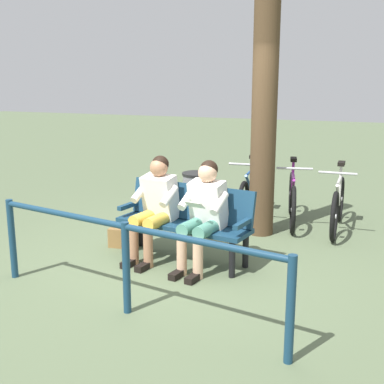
{
  "coord_description": "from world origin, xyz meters",
  "views": [
    {
      "loc": [
        -2.2,
        4.97,
        2.09
      ],
      "look_at": [
        -0.09,
        -0.45,
        0.75
      ],
      "focal_mm": 47.09,
      "sensor_mm": 36.0,
      "label": 1
    }
  ],
  "objects_px": {
    "bicycle_green": "(338,205)",
    "person_companion": "(155,203)",
    "tree_trunk": "(264,120)",
    "litter_bin": "(197,201)",
    "bicycle_silver": "(250,194)",
    "handbag": "(121,238)",
    "person_reading": "(204,210)",
    "bicycle_blue": "(292,199)",
    "bench": "(186,217)"
  },
  "relations": [
    {
      "from": "handbag",
      "to": "bicycle_blue",
      "type": "bearing_deg",
      "value": -134.18
    },
    {
      "from": "tree_trunk",
      "to": "bicycle_green",
      "type": "distance_m",
      "value": 1.61
    },
    {
      "from": "bench",
      "to": "bicycle_green",
      "type": "height_order",
      "value": "bicycle_green"
    },
    {
      "from": "person_reading",
      "to": "person_companion",
      "type": "distance_m",
      "value": 0.64
    },
    {
      "from": "tree_trunk",
      "to": "bicycle_silver",
      "type": "height_order",
      "value": "tree_trunk"
    },
    {
      "from": "person_reading",
      "to": "person_companion",
      "type": "height_order",
      "value": "same"
    },
    {
      "from": "bicycle_silver",
      "to": "bicycle_green",
      "type": "bearing_deg",
      "value": 77.1
    },
    {
      "from": "litter_bin",
      "to": "bicycle_blue",
      "type": "height_order",
      "value": "bicycle_blue"
    },
    {
      "from": "bench",
      "to": "tree_trunk",
      "type": "relative_size",
      "value": 0.54
    },
    {
      "from": "bench",
      "to": "person_reading",
      "type": "xyz_separation_m",
      "value": [
        -0.29,
        0.21,
        0.16
      ]
    },
    {
      "from": "bench",
      "to": "tree_trunk",
      "type": "height_order",
      "value": "tree_trunk"
    },
    {
      "from": "person_reading",
      "to": "bicycle_green",
      "type": "relative_size",
      "value": 0.71
    },
    {
      "from": "handbag",
      "to": "bicycle_green",
      "type": "xyz_separation_m",
      "value": [
        -2.44,
        -1.72,
        0.24
      ]
    },
    {
      "from": "person_companion",
      "to": "bicycle_green",
      "type": "xyz_separation_m",
      "value": [
        -1.87,
        -1.9,
        -0.3
      ]
    },
    {
      "from": "person_companion",
      "to": "tree_trunk",
      "type": "distance_m",
      "value": 1.87
    },
    {
      "from": "litter_bin",
      "to": "handbag",
      "type": "bearing_deg",
      "value": 59.57
    },
    {
      "from": "litter_bin",
      "to": "bicycle_blue",
      "type": "relative_size",
      "value": 0.49
    },
    {
      "from": "person_companion",
      "to": "tree_trunk",
      "type": "relative_size",
      "value": 0.39
    },
    {
      "from": "person_companion",
      "to": "handbag",
      "type": "height_order",
      "value": "person_companion"
    },
    {
      "from": "bicycle_blue",
      "to": "tree_trunk",
      "type": "bearing_deg",
      "value": -36.41
    },
    {
      "from": "person_reading",
      "to": "bicycle_green",
      "type": "distance_m",
      "value": 2.38
    },
    {
      "from": "handbag",
      "to": "litter_bin",
      "type": "relative_size",
      "value": 0.37
    },
    {
      "from": "bicycle_blue",
      "to": "bicycle_silver",
      "type": "distance_m",
      "value": 0.65
    },
    {
      "from": "bicycle_green",
      "to": "person_companion",
      "type": "bearing_deg",
      "value": -45.58
    },
    {
      "from": "tree_trunk",
      "to": "bicycle_silver",
      "type": "distance_m",
      "value": 1.43
    },
    {
      "from": "litter_bin",
      "to": "person_companion",
      "type": "bearing_deg",
      "value": 87.6
    },
    {
      "from": "bench",
      "to": "person_reading",
      "type": "relative_size",
      "value": 1.38
    },
    {
      "from": "bicycle_green",
      "to": "bicycle_silver",
      "type": "distance_m",
      "value": 1.31
    },
    {
      "from": "litter_bin",
      "to": "bicycle_silver",
      "type": "height_order",
      "value": "bicycle_silver"
    },
    {
      "from": "person_companion",
      "to": "bench",
      "type": "bearing_deg",
      "value": -152.67
    },
    {
      "from": "handbag",
      "to": "litter_bin",
      "type": "bearing_deg",
      "value": -120.43
    },
    {
      "from": "bench",
      "to": "handbag",
      "type": "relative_size",
      "value": 5.52
    },
    {
      "from": "person_reading",
      "to": "litter_bin",
      "type": "height_order",
      "value": "person_reading"
    },
    {
      "from": "person_reading",
      "to": "litter_bin",
      "type": "distance_m",
      "value": 1.48
    },
    {
      "from": "bicycle_blue",
      "to": "bicycle_green",
      "type": "bearing_deg",
      "value": 67.75
    },
    {
      "from": "bench",
      "to": "person_companion",
      "type": "height_order",
      "value": "person_companion"
    },
    {
      "from": "litter_bin",
      "to": "bicycle_silver",
      "type": "relative_size",
      "value": 0.48
    },
    {
      "from": "litter_bin",
      "to": "bicycle_blue",
      "type": "xyz_separation_m",
      "value": [
        -1.17,
        -0.79,
        -0.04
      ]
    },
    {
      "from": "bench",
      "to": "bicycle_silver",
      "type": "xyz_separation_m",
      "value": [
        -0.24,
        -1.99,
        -0.15
      ]
    },
    {
      "from": "person_reading",
      "to": "handbag",
      "type": "height_order",
      "value": "person_reading"
    },
    {
      "from": "handbag",
      "to": "bicycle_silver",
      "type": "bearing_deg",
      "value": -120.77
    },
    {
      "from": "litter_bin",
      "to": "bicycle_green",
      "type": "height_order",
      "value": "bicycle_green"
    },
    {
      "from": "litter_bin",
      "to": "bench",
      "type": "bearing_deg",
      "value": 104.4
    },
    {
      "from": "person_reading",
      "to": "litter_bin",
      "type": "relative_size",
      "value": 1.49
    },
    {
      "from": "bench",
      "to": "litter_bin",
      "type": "bearing_deg",
      "value": -66.28
    },
    {
      "from": "handbag",
      "to": "litter_bin",
      "type": "xyz_separation_m",
      "value": [
        -0.62,
        -1.05,
        0.28
      ]
    },
    {
      "from": "person_reading",
      "to": "tree_trunk",
      "type": "bearing_deg",
      "value": -91.88
    },
    {
      "from": "handbag",
      "to": "tree_trunk",
      "type": "xyz_separation_m",
      "value": [
        -1.49,
        -1.19,
        1.42
      ]
    },
    {
      "from": "tree_trunk",
      "to": "bicycle_blue",
      "type": "distance_m",
      "value": 1.38
    },
    {
      "from": "person_companion",
      "to": "bicycle_silver",
      "type": "distance_m",
      "value": 2.2
    }
  ]
}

